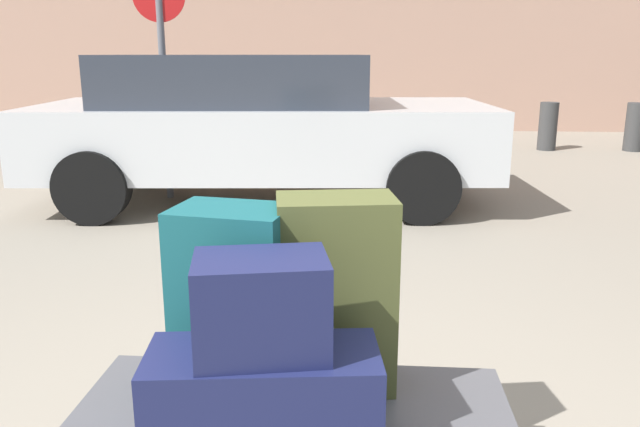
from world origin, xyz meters
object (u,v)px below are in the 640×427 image
(duffel_bag_navy_rear_left, at_px, (264,401))
(bollard_kerb_mid, at_px, (635,127))
(suitcase_olive_front_right, at_px, (336,294))
(bollard_kerb_near, at_px, (548,126))
(no_parking_sign, at_px, (162,59))
(parked_car, at_px, (258,125))
(suitcase_teal_rear_right, at_px, (234,302))
(duffel_bag_navy_topmost_pile, at_px, (261,306))

(duffel_bag_navy_rear_left, height_order, bollard_kerb_mid, bollard_kerb_mid)
(suitcase_olive_front_right, relative_size, bollard_kerb_mid, 0.92)
(bollard_kerb_near, bearing_deg, no_parking_sign, -142.63)
(bollard_kerb_mid, relative_size, no_parking_sign, 0.32)
(bollard_kerb_mid, height_order, no_parking_sign, no_parking_sign)
(suitcase_olive_front_right, xyz_separation_m, parked_car, (-0.97, 4.13, 0.09))
(suitcase_teal_rear_right, bearing_deg, bollard_kerb_mid, 70.18)
(duffel_bag_navy_topmost_pile, relative_size, parked_car, 0.08)
(duffel_bag_navy_rear_left, xyz_separation_m, no_parking_sign, (-1.73, 4.59, 0.89))
(duffel_bag_navy_rear_left, height_order, bollard_kerb_near, bollard_kerb_near)
(duffel_bag_navy_rear_left, distance_m, bollard_kerb_mid, 9.23)
(suitcase_olive_front_right, xyz_separation_m, bollard_kerb_mid, (4.08, 7.81, -0.31))
(parked_car, height_order, bollard_kerb_mid, parked_car)
(suitcase_olive_front_right, height_order, parked_car, parked_car)
(suitcase_olive_front_right, bearing_deg, duffel_bag_navy_rear_left, -124.90)
(bollard_kerb_mid, bearing_deg, duffel_bag_navy_topmost_pile, -117.48)
(bollard_kerb_near, xyz_separation_m, no_parking_sign, (-4.71, -3.60, 1.02))
(parked_car, relative_size, no_parking_sign, 2.00)
(suitcase_teal_rear_right, distance_m, bollard_kerb_mid, 9.02)
(suitcase_teal_rear_right, relative_size, bollard_kerb_near, 0.88)
(suitcase_olive_front_right, distance_m, suitcase_teal_rear_right, 0.33)
(bollard_kerb_near, relative_size, bollard_kerb_mid, 1.00)
(suitcase_olive_front_right, bearing_deg, suitcase_teal_rear_right, -179.23)
(suitcase_teal_rear_right, distance_m, bollard_kerb_near, 8.48)
(suitcase_olive_front_right, xyz_separation_m, duffel_bag_navy_topmost_pile, (-0.18, -0.37, 0.11))
(bollard_kerb_mid, bearing_deg, bollard_kerb_near, 180.00)
(duffel_bag_navy_topmost_pile, distance_m, parked_car, 4.57)
(no_parking_sign, bearing_deg, suitcase_teal_rear_right, -69.71)
(no_parking_sign, bearing_deg, duffel_bag_navy_topmost_pile, -69.38)
(bollard_kerb_near, bearing_deg, suitcase_teal_rear_right, -111.73)
(duffel_bag_navy_topmost_pile, height_order, bollard_kerb_mid, duffel_bag_navy_topmost_pile)
(suitcase_teal_rear_right, bearing_deg, duffel_bag_navy_topmost_pile, -55.64)
(bollard_kerb_near, distance_m, bollard_kerb_mid, 1.27)
(suitcase_olive_front_right, relative_size, parked_car, 0.15)
(duffel_bag_navy_topmost_pile, bearing_deg, suitcase_olive_front_right, 52.71)
(duffel_bag_navy_topmost_pile, distance_m, bollard_kerb_mid, 9.24)
(duffel_bag_navy_rear_left, height_order, suitcase_olive_front_right, suitcase_olive_front_right)
(duffel_bag_navy_topmost_pile, height_order, bollard_kerb_near, duffel_bag_navy_topmost_pile)
(duffel_bag_navy_rear_left, bearing_deg, bollard_kerb_near, 63.11)
(duffel_bag_navy_topmost_pile, bearing_deg, bollard_kerb_mid, 51.14)
(duffel_bag_navy_topmost_pile, distance_m, bollard_kerb_near, 8.72)
(duffel_bag_navy_rear_left, xyz_separation_m, parked_car, (-0.79, 4.51, 0.27))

